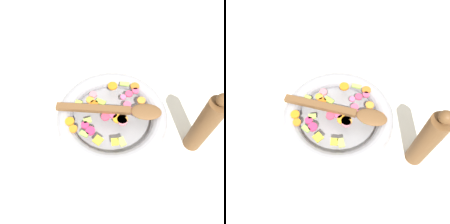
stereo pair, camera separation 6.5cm
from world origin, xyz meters
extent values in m
plane|color=silver|center=(0.00, 0.00, 0.00)|extent=(4.00, 4.00, 0.00)
cylinder|color=gray|center=(0.00, 0.00, 0.01)|extent=(0.29, 0.29, 0.01)
torus|color=#9E9EA5|center=(0.00, 0.00, 0.03)|extent=(0.34, 0.34, 0.05)
cylinder|color=orange|center=(-0.09, 0.03, 0.05)|extent=(0.04, 0.04, 0.01)
cylinder|color=orange|center=(0.03, 0.01, 0.05)|extent=(0.03, 0.03, 0.01)
cylinder|color=orange|center=(0.03, 0.02, 0.05)|extent=(0.04, 0.04, 0.01)
cylinder|color=orange|center=(0.00, -0.13, 0.05)|extent=(0.03, 0.03, 0.01)
cylinder|color=orange|center=(-0.06, -0.05, 0.05)|extent=(0.03, 0.03, 0.01)
cylinder|color=orange|center=(-0.07, 0.10, 0.05)|extent=(0.04, 0.04, 0.01)
cylinder|color=orange|center=(0.03, 0.12, 0.05)|extent=(0.04, 0.04, 0.01)
cylinder|color=orange|center=(0.03, -0.12, 0.05)|extent=(0.02, 0.02, 0.01)
cylinder|color=orange|center=(-0.04, -0.04, 0.05)|extent=(0.04, 0.04, 0.01)
cylinder|color=orange|center=(-0.01, 0.10, 0.05)|extent=(0.04, 0.04, 0.01)
cube|color=#BBC65A|center=(0.10, 0.00, 0.05)|extent=(0.03, 0.02, 0.01)
cube|color=#ADD14E|center=(0.03, 0.08, 0.05)|extent=(0.03, 0.03, 0.01)
cube|color=#ABC84D|center=(-0.06, -0.09, 0.05)|extent=(0.02, 0.02, 0.01)
cube|color=#A1CD42|center=(-0.04, -0.02, 0.05)|extent=(0.03, 0.03, 0.01)
cube|color=#95C253|center=(0.05, -0.09, 0.05)|extent=(0.03, 0.03, 0.01)
cube|color=#A7D156|center=(-0.09, 0.07, 0.05)|extent=(0.02, 0.03, 0.01)
cube|color=#B8DB5C|center=(0.02, 0.03, 0.05)|extent=(0.03, 0.02, 0.01)
cube|color=#A1C551|center=(0.01, -0.08, 0.05)|extent=(0.02, 0.02, 0.01)
cube|color=#97D141|center=(0.03, 0.07, 0.05)|extent=(0.03, 0.02, 0.01)
cylinder|color=#CE3065|center=(0.05, -0.08, 0.05)|extent=(0.04, 0.04, 0.01)
cylinder|color=#D7547A|center=(-0.01, 0.05, 0.05)|extent=(0.03, 0.03, 0.01)
cylinder|color=#DD7687|center=(0.04, 0.02, 0.05)|extent=(0.03, 0.03, 0.01)
cylinder|color=pink|center=(-0.08, -0.04, 0.05)|extent=(0.03, 0.03, 0.01)
cylinder|color=#CE3E67|center=(-0.05, 0.07, 0.05)|extent=(0.02, 0.02, 0.01)
cylinder|color=#E54E84|center=(0.01, 0.00, 0.05)|extent=(0.03, 0.03, 0.01)
cylinder|color=#D93066|center=(0.02, -0.09, 0.05)|extent=(0.03, 0.03, 0.01)
cylinder|color=#D44C76|center=(-0.05, 0.09, 0.05)|extent=(0.03, 0.03, 0.01)
cylinder|color=#E7658D|center=(0.01, 0.06, 0.05)|extent=(0.03, 0.03, 0.01)
cylinder|color=#D33D5D|center=(0.01, -0.02, 0.05)|extent=(0.03, 0.03, 0.01)
cylinder|color=pink|center=(-0.04, 0.05, 0.05)|extent=(0.03, 0.03, 0.01)
cube|color=yellow|center=(0.10, -0.02, 0.05)|extent=(0.02, 0.02, 0.01)
cube|color=gold|center=(0.08, -0.06, 0.05)|extent=(0.03, 0.03, 0.01)
cube|color=brown|center=(-0.02, -0.05, 0.06)|extent=(0.09, 0.21, 0.01)
ellipsoid|color=brown|center=(0.03, 0.09, 0.06)|extent=(0.08, 0.10, 0.01)
cylinder|color=brown|center=(0.14, 0.21, 0.10)|extent=(0.05, 0.05, 0.21)
sphere|color=brown|center=(0.14, 0.21, 0.22)|extent=(0.03, 0.03, 0.03)
camera|label=1|loc=(0.33, -0.09, 0.60)|focal=35.00mm
camera|label=2|loc=(0.34, -0.03, 0.60)|focal=35.00mm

